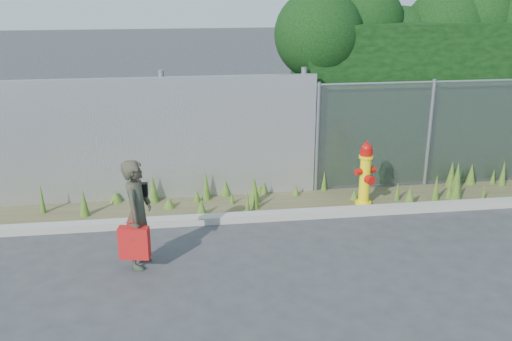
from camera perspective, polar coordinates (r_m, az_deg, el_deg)
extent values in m
plane|color=#353537|center=(7.88, 3.64, -10.07)|extent=(80.00, 80.00, 0.00)
cube|color=#99968B|center=(9.44, 1.47, -4.56)|extent=(16.00, 0.22, 0.12)
cube|color=#4C472B|center=(10.01, 0.90, -3.50)|extent=(16.00, 1.20, 0.01)
cone|color=#385B1B|center=(9.89, -16.84, -3.16)|extent=(0.17, 0.17, 0.48)
cone|color=#385B1B|center=(10.77, 19.40, -1.69)|extent=(0.21, 0.21, 0.46)
cone|color=#385B1B|center=(9.57, -5.48, -3.77)|extent=(0.20, 0.20, 0.29)
cone|color=#385B1B|center=(9.95, -8.69, -3.26)|extent=(0.22, 0.22, 0.21)
cone|color=#385B1B|center=(10.39, -13.84, -2.62)|extent=(0.24, 0.24, 0.21)
cone|color=#385B1B|center=(11.69, 20.72, -0.37)|extent=(0.19, 0.19, 0.42)
cone|color=#385B1B|center=(10.98, 21.81, -2.10)|extent=(0.08, 0.08, 0.28)
cone|color=#385B1B|center=(10.37, 9.81, -2.47)|extent=(0.17, 0.17, 0.19)
cone|color=#385B1B|center=(10.21, -10.27, -1.84)|extent=(0.20, 0.20, 0.51)
cone|color=#385B1B|center=(11.39, 18.95, -0.41)|extent=(0.20, 0.20, 0.51)
cone|color=#385B1B|center=(10.47, 13.96, -2.06)|extent=(0.11, 0.11, 0.35)
cone|color=#385B1B|center=(10.02, -2.42, -2.82)|extent=(0.10, 0.10, 0.23)
cone|color=#385B1B|center=(11.04, 19.48, -1.89)|extent=(0.08, 0.08, 0.22)
cone|color=#385B1B|center=(10.62, 17.56, -1.68)|extent=(0.13, 0.13, 0.49)
cone|color=#385B1B|center=(10.52, 0.33, -1.49)|extent=(0.21, 0.21, 0.31)
cone|color=#385B1B|center=(10.40, -3.05, -1.83)|extent=(0.19, 0.19, 0.29)
cone|color=#385B1B|center=(10.69, 6.84, -1.05)|extent=(0.11, 0.11, 0.40)
cone|color=#385B1B|center=(9.59, -0.86, -3.23)|extent=(0.09, 0.09, 0.42)
cone|color=#385B1B|center=(10.83, 18.75, -2.01)|extent=(0.15, 0.15, 0.29)
cone|color=#385B1B|center=(10.26, 15.10, -2.55)|extent=(0.22, 0.22, 0.37)
cone|color=#385B1B|center=(11.84, 23.48, -0.28)|extent=(0.14, 0.14, 0.50)
cone|color=#385B1B|center=(10.48, 0.82, -1.83)|extent=(0.13, 0.13, 0.23)
cone|color=#385B1B|center=(10.15, -5.92, -2.56)|extent=(0.13, 0.13, 0.25)
cone|color=#385B1B|center=(10.23, -20.63, -2.67)|extent=(0.10, 0.10, 0.54)
cone|color=#385B1B|center=(10.41, 4.02, -2.01)|extent=(0.13, 0.13, 0.23)
cone|color=#385B1B|center=(11.29, 19.49, -0.56)|extent=(0.19, 0.19, 0.54)
cone|color=#385B1B|center=(9.77, -0.04, -2.76)|extent=(0.12, 0.12, 0.42)
cone|color=#385B1B|center=(10.02, -0.17, -2.00)|extent=(0.22, 0.22, 0.49)
cone|color=#385B1B|center=(10.20, -5.02, -1.55)|extent=(0.16, 0.16, 0.54)
cone|color=#385B1B|center=(11.89, 22.63, -0.61)|extent=(0.11, 0.11, 0.30)
cube|color=#A4A7AB|center=(10.28, -17.83, 2.63)|extent=(8.50, 0.08, 2.20)
cylinder|color=gray|center=(10.23, -9.17, 3.51)|extent=(0.10, 0.10, 2.30)
cylinder|color=gray|center=(10.47, 4.67, 4.04)|extent=(0.10, 0.10, 2.30)
cube|color=gray|center=(11.64, 21.64, 3.50)|extent=(6.50, 0.03, 2.00)
cylinder|color=gray|center=(11.44, 22.23, 8.34)|extent=(6.50, 0.04, 0.04)
cylinder|color=gray|center=(10.44, 6.13, 3.25)|extent=(0.07, 0.07, 2.05)
cylinder|color=gray|center=(11.15, 16.94, 3.54)|extent=(0.07, 0.07, 2.05)
cube|color=black|center=(12.53, 20.92, 6.95)|extent=(7.30, 1.60, 3.00)
sphere|color=black|center=(10.98, 6.29, 13.38)|extent=(1.67, 1.67, 1.67)
sphere|color=black|center=(11.64, 10.62, 14.19)|extent=(1.60, 1.60, 1.60)
sphere|color=black|center=(11.98, 14.25, 12.47)|extent=(1.35, 1.35, 1.35)
sphere|color=black|center=(12.24, 18.37, 13.02)|extent=(1.70, 1.70, 1.70)
sphere|color=black|center=(12.49, 21.28, 13.53)|extent=(1.55, 1.55, 1.55)
cylinder|color=yellow|center=(10.22, 10.66, -3.22)|extent=(0.29, 0.29, 0.06)
cylinder|color=yellow|center=(10.08, 10.80, -1.09)|extent=(0.18, 0.18, 0.87)
cylinder|color=yellow|center=(9.93, 10.96, 1.37)|extent=(0.24, 0.24, 0.05)
cylinder|color=#B20F0A|center=(9.91, 10.98, 1.76)|extent=(0.21, 0.21, 0.10)
sphere|color=#B20F0A|center=(9.89, 11.01, 2.16)|extent=(0.19, 0.19, 0.19)
cylinder|color=#B20F0A|center=(9.87, 11.04, 2.72)|extent=(0.05, 0.05, 0.05)
cylinder|color=#B20F0A|center=(9.97, 10.09, -0.06)|extent=(0.10, 0.11, 0.11)
cylinder|color=#B20F0A|center=(10.06, 11.64, 0.01)|extent=(0.10, 0.11, 0.11)
cylinder|color=#B20F0A|center=(9.92, 11.08, -0.95)|extent=(0.15, 0.12, 0.15)
imported|color=#0D5638|center=(7.88, -11.73, -4.28)|extent=(0.49, 0.63, 1.53)
cube|color=red|center=(7.86, -12.07, -7.08)|extent=(0.41, 0.15, 0.45)
cylinder|color=red|center=(7.73, -12.22, -5.08)|extent=(0.19, 0.02, 0.02)
cube|color=black|center=(7.92, -11.65, -1.88)|extent=(0.24, 0.10, 0.18)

